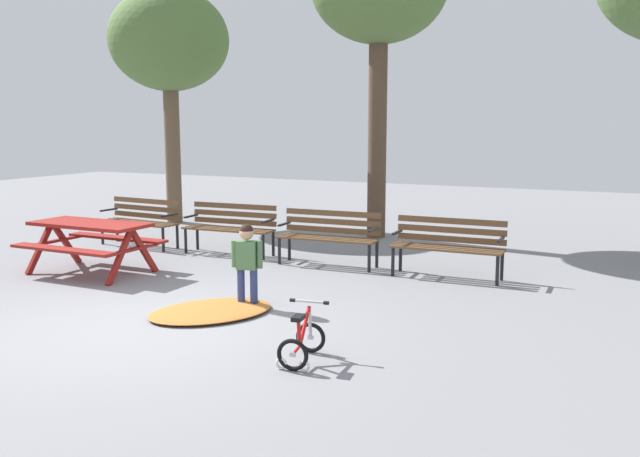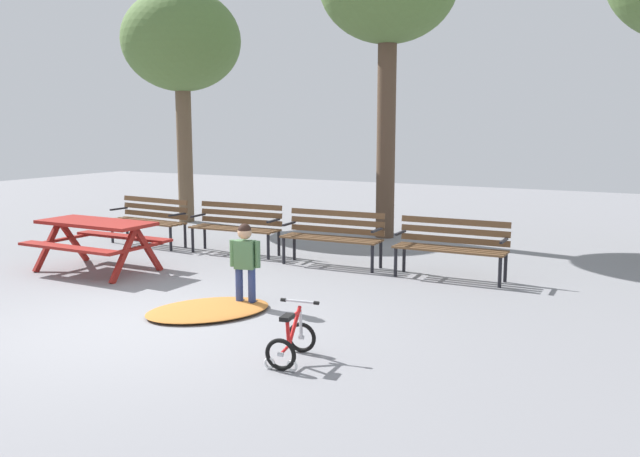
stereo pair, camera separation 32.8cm
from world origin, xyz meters
The scene contains 10 objects.
ground centered at (0.00, 0.00, 0.00)m, with size 36.00×36.00×0.00m, color gray.
picnic_table centered at (-2.49, 1.74, 0.59)m, with size 1.80×1.35×0.79m.
park_bench_far_left centered at (-3.35, 3.85, 0.51)m, with size 1.63×0.57×0.85m.
park_bench_left centered at (-1.46, 3.91, 0.51)m, with size 1.62×0.54×0.85m.
park_bench_right centered at (0.44, 3.81, 0.51)m, with size 1.62×0.53×0.85m.
park_bench_far_right centered at (2.34, 3.80, 0.51)m, with size 1.61×0.49×0.85m.
child_standing centered at (0.59, 1.17, 0.60)m, with size 0.38×0.22×1.02m.
kids_bicycle centered at (2.06, -0.22, 0.20)m, with size 0.43×0.60×0.54m.
leaf_pile centered at (0.36, 0.73, 0.04)m, with size 1.48×1.04×0.07m, color #B26B2D.
tree_far_left centered at (-4.68, 6.50, 3.94)m, with size 2.60×2.60×5.10m.
Camera 1 is at (4.86, -5.57, 2.21)m, focal length 37.73 mm.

